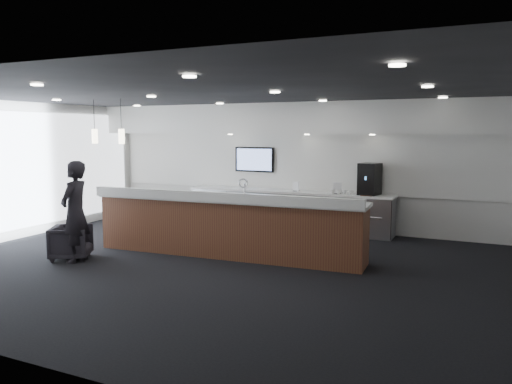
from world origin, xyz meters
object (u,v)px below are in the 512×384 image
at_px(service_counter, 227,226).
at_px(armchair, 71,242).
at_px(coffee_machine, 370,179).
at_px(lounge_guest, 75,211).

bearing_deg(service_counter, armchair, -153.51).
relative_size(coffee_machine, armchair, 1.02).
relative_size(armchair, lounge_guest, 0.38).
height_order(service_counter, lounge_guest, lounge_guest).
distance_m(armchair, lounge_guest, 0.64).
relative_size(coffee_machine, lounge_guest, 0.38).
bearing_deg(coffee_machine, lounge_guest, -123.86).
height_order(service_counter, armchair, service_counter).
bearing_deg(armchair, lounge_guest, -140.66).
bearing_deg(service_counter, coffee_machine, 50.55).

